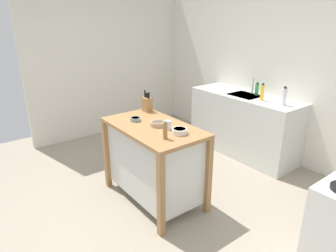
{
  "coord_description": "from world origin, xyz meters",
  "views": [
    {
      "loc": [
        2.38,
        -1.52,
        2.0
      ],
      "look_at": [
        -0.09,
        0.35,
        0.85
      ],
      "focal_mm": 31.78,
      "sensor_mm": 36.0,
      "label": 1
    }
  ],
  "objects_px": {
    "kitchen_island": "(154,159)",
    "bottle_hand_soap": "(257,89)",
    "pepper_grinder": "(165,130)",
    "bottle_dish_soap": "(284,96)",
    "drinking_cup": "(168,125)",
    "bowl_stoneware_deep": "(158,124)",
    "sink_faucet": "(253,86)",
    "bottle_spray_cleaner": "(262,92)",
    "bowl_ceramic_wide": "(135,119)",
    "trash_bin": "(125,147)",
    "bowl_ceramic_small": "(180,131)",
    "knife_block": "(147,104)"
  },
  "relations": [
    {
      "from": "kitchen_island",
      "to": "bottle_hand_soap",
      "type": "xyz_separation_m",
      "value": [
        -0.11,
        1.91,
        0.5
      ]
    },
    {
      "from": "pepper_grinder",
      "to": "bottle_dish_soap",
      "type": "height_order",
      "value": "bottle_dish_soap"
    },
    {
      "from": "pepper_grinder",
      "to": "bottle_hand_soap",
      "type": "xyz_separation_m",
      "value": [
        -0.48,
        2.02,
        0.01
      ]
    },
    {
      "from": "drinking_cup",
      "to": "bowl_stoneware_deep",
      "type": "bearing_deg",
      "value": -169.72
    },
    {
      "from": "drinking_cup",
      "to": "sink_faucet",
      "type": "distance_m",
      "value": 1.92
    },
    {
      "from": "drinking_cup",
      "to": "bottle_spray_cleaner",
      "type": "relative_size",
      "value": 0.39
    },
    {
      "from": "sink_faucet",
      "to": "bottle_hand_soap",
      "type": "height_order",
      "value": "sink_faucet"
    },
    {
      "from": "bowl_stoneware_deep",
      "to": "bottle_spray_cleaner",
      "type": "distance_m",
      "value": 1.69
    },
    {
      "from": "pepper_grinder",
      "to": "bottle_dish_soap",
      "type": "relative_size",
      "value": 0.77
    },
    {
      "from": "kitchen_island",
      "to": "bottle_spray_cleaner",
      "type": "relative_size",
      "value": 4.96
    },
    {
      "from": "bowl_ceramic_wide",
      "to": "bottle_hand_soap",
      "type": "relative_size",
      "value": 0.62
    },
    {
      "from": "trash_bin",
      "to": "pepper_grinder",
      "type": "bearing_deg",
      "value": -9.77
    },
    {
      "from": "bowl_ceramic_small",
      "to": "sink_faucet",
      "type": "distance_m",
      "value": 1.94
    },
    {
      "from": "bowl_ceramic_wide",
      "to": "sink_faucet",
      "type": "bearing_deg",
      "value": 89.17
    },
    {
      "from": "bowl_ceramic_wide",
      "to": "trash_bin",
      "type": "relative_size",
      "value": 0.18
    },
    {
      "from": "bottle_spray_cleaner",
      "to": "bottle_dish_soap",
      "type": "bearing_deg",
      "value": 6.36
    },
    {
      "from": "sink_faucet",
      "to": "bottle_hand_soap",
      "type": "relative_size",
      "value": 1.19
    },
    {
      "from": "bowl_ceramic_wide",
      "to": "drinking_cup",
      "type": "distance_m",
      "value": 0.44
    },
    {
      "from": "bottle_dish_soap",
      "to": "sink_faucet",
      "type": "bearing_deg",
      "value": 164.02
    },
    {
      "from": "bowl_ceramic_wide",
      "to": "knife_block",
      "type": "bearing_deg",
      "value": 126.35
    },
    {
      "from": "bowl_ceramic_small",
      "to": "bottle_dish_soap",
      "type": "height_order",
      "value": "bottle_dish_soap"
    },
    {
      "from": "bowl_stoneware_deep",
      "to": "trash_bin",
      "type": "height_order",
      "value": "bowl_stoneware_deep"
    },
    {
      "from": "sink_faucet",
      "to": "bottle_spray_cleaner",
      "type": "bearing_deg",
      "value": -33.65
    },
    {
      "from": "pepper_grinder",
      "to": "bowl_ceramic_wide",
      "type": "bearing_deg",
      "value": 176.27
    },
    {
      "from": "bottle_spray_cleaner",
      "to": "bowl_ceramic_small",
      "type": "bearing_deg",
      "value": -81.69
    },
    {
      "from": "kitchen_island",
      "to": "knife_block",
      "type": "bearing_deg",
      "value": 153.29
    },
    {
      "from": "bowl_ceramic_wide",
      "to": "bottle_dish_soap",
      "type": "height_order",
      "value": "bottle_dish_soap"
    },
    {
      "from": "knife_block",
      "to": "sink_faucet",
      "type": "relative_size",
      "value": 1.16
    },
    {
      "from": "knife_block",
      "to": "bottle_spray_cleaner",
      "type": "relative_size",
      "value": 1.08
    },
    {
      "from": "trash_bin",
      "to": "bottle_dish_soap",
      "type": "bearing_deg",
      "value": 53.1
    },
    {
      "from": "bowl_ceramic_wide",
      "to": "bottle_spray_cleaner",
      "type": "xyz_separation_m",
      "value": [
        0.35,
        1.79,
        0.1
      ]
    },
    {
      "from": "kitchen_island",
      "to": "sink_faucet",
      "type": "xyz_separation_m",
      "value": [
        -0.21,
        1.93,
        0.52
      ]
    },
    {
      "from": "knife_block",
      "to": "bowl_ceramic_wide",
      "type": "relative_size",
      "value": 2.24
    },
    {
      "from": "kitchen_island",
      "to": "bowl_ceramic_small",
      "type": "xyz_separation_m",
      "value": [
        0.35,
        0.08,
        0.42
      ]
    },
    {
      "from": "bowl_stoneware_deep",
      "to": "bowl_ceramic_wide",
      "type": "xyz_separation_m",
      "value": [
        -0.28,
        -0.1,
        -0.0
      ]
    },
    {
      "from": "bottle_dish_soap",
      "to": "bottle_spray_cleaner",
      "type": "relative_size",
      "value": 1.03
    },
    {
      "from": "drinking_cup",
      "to": "bottle_hand_soap",
      "type": "distance_m",
      "value": 1.87
    },
    {
      "from": "bowl_ceramic_small",
      "to": "pepper_grinder",
      "type": "distance_m",
      "value": 0.2
    },
    {
      "from": "bowl_stoneware_deep",
      "to": "sink_faucet",
      "type": "bearing_deg",
      "value": 97.49
    },
    {
      "from": "bowl_ceramic_small",
      "to": "drinking_cup",
      "type": "distance_m",
      "value": 0.17
    },
    {
      "from": "knife_block",
      "to": "bottle_hand_soap",
      "type": "distance_m",
      "value": 1.71
    },
    {
      "from": "bowl_ceramic_wide",
      "to": "bottle_spray_cleaner",
      "type": "relative_size",
      "value": 0.48
    },
    {
      "from": "sink_faucet",
      "to": "knife_block",
      "type": "bearing_deg",
      "value": -98.54
    },
    {
      "from": "trash_bin",
      "to": "sink_faucet",
      "type": "relative_size",
      "value": 2.86
    },
    {
      "from": "sink_faucet",
      "to": "bottle_dish_soap",
      "type": "xyz_separation_m",
      "value": [
        0.63,
        -0.18,
        0.0
      ]
    },
    {
      "from": "kitchen_island",
      "to": "bottle_spray_cleaner",
      "type": "distance_m",
      "value": 1.8
    },
    {
      "from": "pepper_grinder",
      "to": "kitchen_island",
      "type": "bearing_deg",
      "value": 162.97
    },
    {
      "from": "bottle_spray_cleaner",
      "to": "bowl_ceramic_wide",
      "type": "bearing_deg",
      "value": -101.12
    },
    {
      "from": "bottle_dish_soap",
      "to": "bowl_stoneware_deep",
      "type": "bearing_deg",
      "value": -102.49
    },
    {
      "from": "kitchen_island",
      "to": "bottle_dish_soap",
      "type": "bearing_deg",
      "value": 76.54
    }
  ]
}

